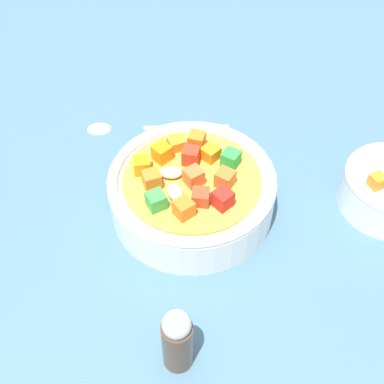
# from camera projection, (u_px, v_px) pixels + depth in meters

# --- Properties ---
(ground_plane) EXTENTS (1.40, 1.40, 0.02)m
(ground_plane) POSITION_uv_depth(u_px,v_px,m) (192.00, 214.00, 0.58)
(ground_plane) COLOR #42667A
(soup_bowl_main) EXTENTS (0.18, 0.18, 0.07)m
(soup_bowl_main) POSITION_uv_depth(u_px,v_px,m) (192.00, 190.00, 0.55)
(soup_bowl_main) COLOR white
(soup_bowl_main) RESTS_ON ground_plane
(spoon) EXTENTS (0.19, 0.06, 0.01)m
(spoon) POSITION_uv_depth(u_px,v_px,m) (133.00, 126.00, 0.66)
(spoon) COLOR silver
(spoon) RESTS_ON ground_plane
(pepper_shaker) EXTENTS (0.03, 0.03, 0.08)m
(pepper_shaker) POSITION_uv_depth(u_px,v_px,m) (177.00, 340.00, 0.43)
(pepper_shaker) COLOR #4C3828
(pepper_shaker) RESTS_ON ground_plane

